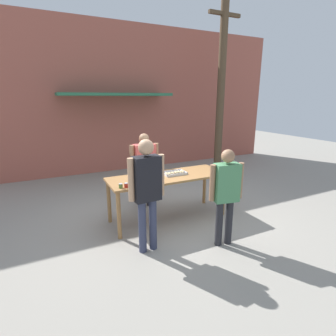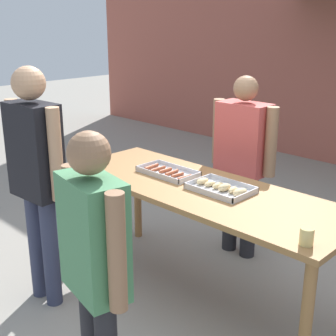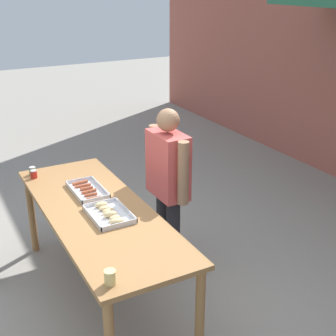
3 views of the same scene
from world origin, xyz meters
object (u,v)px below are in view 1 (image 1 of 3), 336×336
at_px(food_tray_buns, 175,173).
at_px(person_server_behind_table, 145,164).
at_px(food_tray_sausages, 149,177).
at_px(utility_pole, 221,84).
at_px(condiment_jar_mustard, 121,186).
at_px(condiment_jar_ketchup, 126,185).
at_px(beer_cup, 220,171).
at_px(person_customer_with_cup, 226,190).
at_px(person_customer_holding_hotdog, 147,186).

relative_size(food_tray_buns, person_server_behind_table, 0.27).
relative_size(food_tray_sausages, utility_pole, 0.09).
xyz_separation_m(food_tray_sausages, food_tray_buns, (0.54, 0.00, 0.01)).
xyz_separation_m(food_tray_sausages, utility_pole, (3.52, 2.61, 1.83)).
xyz_separation_m(food_tray_sausages, condiment_jar_mustard, (-0.63, -0.33, 0.03)).
bearing_deg(person_server_behind_table, condiment_jar_ketchup, -125.42).
bearing_deg(person_server_behind_table, utility_pole, 29.00).
distance_m(food_tray_buns, beer_cup, 0.90).
xyz_separation_m(food_tray_buns, utility_pole, (2.98, 2.61, 1.82)).
distance_m(condiment_jar_ketchup, beer_cup, 1.92).
bearing_deg(beer_cup, person_customer_with_cup, -122.53).
relative_size(food_tray_sausages, beer_cup, 4.85).
bearing_deg(beer_cup, food_tray_buns, 158.57).
bearing_deg(food_tray_buns, person_server_behind_table, 115.57).
relative_size(beer_cup, person_server_behind_table, 0.06).
bearing_deg(utility_pole, food_tray_buns, -138.75).
bearing_deg(food_tray_sausages, food_tray_buns, 0.07).
height_order(condiment_jar_mustard, person_customer_holding_hotdog, person_customer_holding_hotdog).
bearing_deg(condiment_jar_ketchup, person_customer_holding_hotdog, -75.56).
bearing_deg(person_server_behind_table, condiment_jar_mustard, -128.81).
height_order(food_tray_sausages, utility_pole, utility_pole).
bearing_deg(food_tray_sausages, condiment_jar_mustard, -152.16).
height_order(beer_cup, person_server_behind_table, person_server_behind_table).
bearing_deg(condiment_jar_ketchup, beer_cup, 0.48).
relative_size(person_server_behind_table, person_customer_with_cup, 1.02).
bearing_deg(person_customer_with_cup, condiment_jar_mustard, -23.26).
bearing_deg(condiment_jar_ketchup, person_customer_with_cup, -35.70).
xyz_separation_m(person_customer_with_cup, utility_pole, (2.75, 3.90, 1.78)).
bearing_deg(beer_cup, utility_pole, 53.94).
xyz_separation_m(food_tray_sausages, beer_cup, (1.38, -0.33, 0.04)).
xyz_separation_m(food_tray_buns, person_customer_holding_hotdog, (-0.94, -0.91, 0.15)).
relative_size(food_tray_sausages, person_customer_holding_hotdog, 0.27).
xyz_separation_m(condiment_jar_ketchup, utility_pole, (4.06, 2.95, 1.80)).
bearing_deg(person_customer_holding_hotdog, person_server_behind_table, -113.48).
distance_m(condiment_jar_mustard, utility_pole, 5.40).
bearing_deg(condiment_jar_ketchup, food_tray_sausages, 32.32).
bearing_deg(food_tray_sausages, beer_cup, -13.39).
height_order(person_server_behind_table, utility_pole, utility_pole).
bearing_deg(utility_pole, condiment_jar_mustard, -144.63).
bearing_deg(food_tray_sausages, person_server_behind_table, 74.82).
distance_m(person_server_behind_table, person_customer_holding_hotdog, 1.74).
xyz_separation_m(food_tray_sausages, person_customer_with_cup, (0.77, -1.28, 0.04)).
distance_m(food_tray_buns, person_customer_holding_hotdog, 1.31).
distance_m(condiment_jar_mustard, beer_cup, 2.01).
bearing_deg(person_server_behind_table, food_tray_sausages, -105.84).
xyz_separation_m(condiment_jar_mustard, person_server_behind_table, (0.83, 1.05, 0.02)).
bearing_deg(person_customer_holding_hotdog, condiment_jar_mustard, -71.17).
bearing_deg(condiment_jar_mustard, person_customer_with_cup, -34.18).
bearing_deg(person_server_behind_table, food_tray_buns, -65.09).
xyz_separation_m(condiment_jar_ketchup, beer_cup, (1.92, 0.02, 0.01)).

